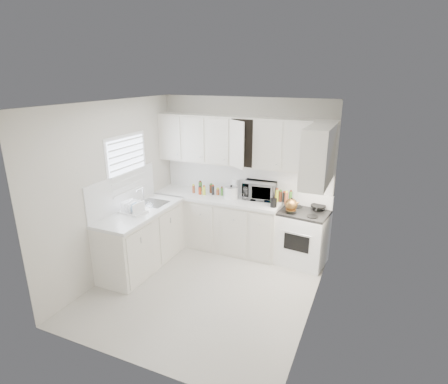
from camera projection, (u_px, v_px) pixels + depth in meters
The scene contains 38 objects.
floor at pixel (205, 288), 5.22m from camera, with size 3.20×3.20×0.00m, color #B8B3A9.
ceiling at pixel (201, 104), 4.41m from camera, with size 3.20×3.20×0.00m, color white.
wall_back at pixel (245, 174), 6.21m from camera, with size 3.00×3.00×0.00m, color beige.
wall_front at pixel (127, 256), 3.42m from camera, with size 3.00×3.00×0.00m, color beige.
wall_left at pixel (113, 190), 5.38m from camera, with size 3.20×3.20×0.00m, color beige.
wall_right at pixel (317, 221), 4.24m from camera, with size 3.20×3.20×0.00m, color beige.
window_blinds at pixel (128, 168), 5.60m from camera, with size 0.06×0.96×1.06m, color white, non-canonical shape.
lower_cabinets_back at pixel (217, 223), 6.36m from camera, with size 2.22×0.60×0.90m, color beige, non-canonical shape.
lower_cabinets_left at pixel (142, 239), 5.71m from camera, with size 0.60×1.60×0.90m, color beige, non-canonical shape.
countertop_back at pixel (217, 197), 6.20m from camera, with size 2.24×0.64×0.05m, color silver.
countertop_left at pixel (140, 212), 5.55m from camera, with size 0.64×1.62×0.05m, color silver.
backsplash_back at pixel (245, 179), 6.22m from camera, with size 2.98×0.02×0.55m, color silver.
backsplash_left at pixel (123, 191), 5.58m from camera, with size 0.02×1.60×0.55m, color silver.
upper_cabinets_back at pixel (242, 165), 6.00m from camera, with size 3.00×0.33×0.80m, color beige, non-canonical shape.
upper_cabinets_right at pixel (316, 184), 4.96m from camera, with size 0.33×0.90×0.80m, color beige, non-canonical shape.
sink at pixel (153, 196), 5.81m from camera, with size 0.42×0.38×0.30m, color gray, non-canonical shape.
stove at pixel (303, 230), 5.76m from camera, with size 0.74×0.61×1.14m, color white, non-canonical shape.
tea_kettle at pixel (291, 204), 5.53m from camera, with size 0.24×0.20×0.22m, color olive, non-canonical shape.
frying_pan at pixel (318, 206), 5.70m from camera, with size 0.24×0.40×0.04m, color black, non-canonical shape.
microwave at pixel (260, 188), 6.01m from camera, with size 0.54×0.30×0.36m, color gray.
rice_cooker at pixel (231, 192), 6.06m from camera, with size 0.23×0.23×0.23m, color white, non-canonical shape.
paper_towel at pixel (236, 187), 6.25m from camera, with size 0.12×0.12×0.27m, color white.
utensil_crock at pixel (274, 197), 5.63m from camera, with size 0.11×0.11×0.34m, color black, non-canonical shape.
dish_rack at pixel (133, 206), 5.42m from camera, with size 0.37×0.28×0.21m, color white, non-canonical shape.
spice_left_0 at pixel (197, 187), 6.46m from camera, with size 0.06×0.06×0.13m, color #9E4D2B.
spice_left_1 at pixel (198, 189), 6.35m from camera, with size 0.06×0.06×0.13m, color #3A7828.
spice_left_2 at pixel (204, 188), 6.40m from camera, with size 0.06×0.06×0.13m, color #B53718.
spice_left_3 at pixel (206, 190), 6.30m from camera, with size 0.06×0.06×0.13m, color #D2EC37.
spice_left_4 at pixel (212, 189), 6.35m from camera, with size 0.06×0.06×0.13m, color #552A18.
spice_left_5 at pixel (213, 191), 6.24m from camera, with size 0.06×0.06×0.13m, color black.
spice_left_6 at pixel (219, 190), 6.29m from camera, with size 0.06×0.06×0.13m, color #9E4D2B.
spice_left_7 at pixel (221, 192), 6.18m from camera, with size 0.06×0.06×0.13m, color #3A7828.
sauce_right_0 at pixel (275, 195), 5.94m from camera, with size 0.06×0.06×0.19m, color #B53718.
sauce_right_1 at pixel (277, 197), 5.87m from camera, with size 0.06×0.06×0.19m, color #D2EC37.
sauce_right_2 at pixel (281, 196), 5.90m from camera, with size 0.06×0.06×0.19m, color #552A18.
sauce_right_3 at pixel (283, 197), 5.83m from camera, with size 0.06×0.06×0.19m, color black.
sauce_right_4 at pixel (288, 197), 5.86m from camera, with size 0.06×0.06×0.19m, color #9E4D2B.
sauce_right_5 at pixel (290, 198), 5.79m from camera, with size 0.06×0.06×0.19m, color #3A7828.
Camera 1 is at (2.06, -4.04, 2.94)m, focal length 28.88 mm.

